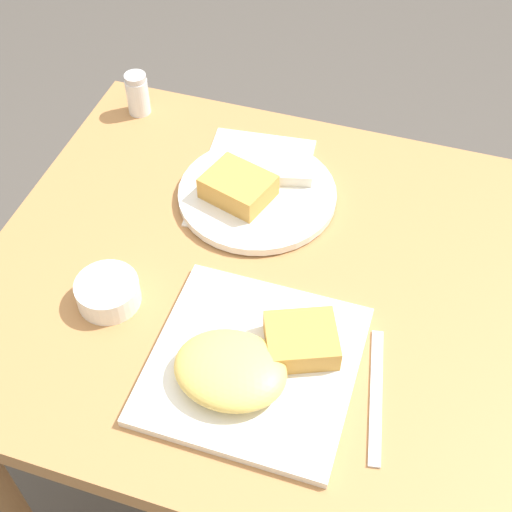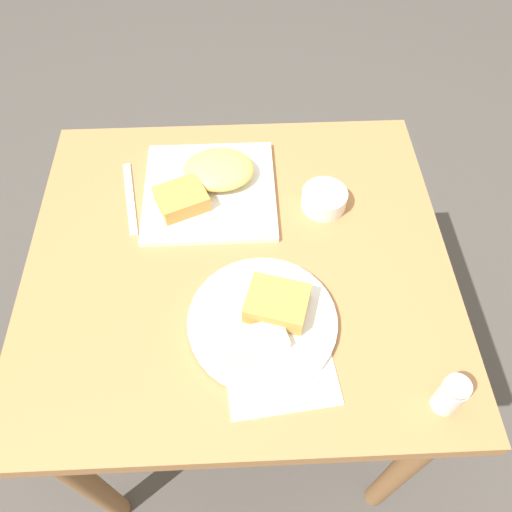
{
  "view_description": "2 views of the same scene",
  "coord_description": "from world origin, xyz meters",
  "views": [
    {
      "loc": [
        0.22,
        -0.67,
        1.58
      ],
      "look_at": [
        0.0,
        0.01,
        0.76
      ],
      "focal_mm": 50.0,
      "sensor_mm": 36.0,
      "label": 1
    },
    {
      "loc": [
        -0.01,
        0.57,
        1.54
      ],
      "look_at": [
        -0.03,
        0.04,
        0.78
      ],
      "focal_mm": 35.0,
      "sensor_mm": 36.0,
      "label": 2
    }
  ],
  "objects": [
    {
      "name": "dining_table",
      "position": [
        0.0,
        0.0,
        0.63
      ],
      "size": [
        0.83,
        0.77,
        0.74
      ],
      "color": "#B27A47",
      "rests_on": "ground_plane"
    },
    {
      "name": "sauce_ramekin",
      "position": [
        -0.18,
        -0.12,
        0.76
      ],
      "size": [
        0.09,
        0.09,
        0.04
      ],
      "color": "white",
      "rests_on": "dining_table"
    },
    {
      "name": "plate_square_near",
      "position": [
        0.06,
        -0.17,
        0.76
      ],
      "size": [
        0.28,
        0.28,
        0.06
      ],
      "color": "white",
      "rests_on": "dining_table"
    },
    {
      "name": "plate_oval_far",
      "position": [
        -0.05,
        0.15,
        0.76
      ],
      "size": [
        0.27,
        0.27,
        0.05
      ],
      "color": "white",
      "rests_on": "menu_card"
    },
    {
      "name": "salt_shaker",
      "position": [
        -0.33,
        0.31,
        0.77
      ],
      "size": [
        0.04,
        0.04,
        0.08
      ],
      "color": "white",
      "rests_on": "dining_table"
    },
    {
      "name": "menu_card",
      "position": [
        -0.06,
        0.19,
        0.74
      ],
      "size": [
        0.21,
        0.27,
        0.0
      ],
      "rotation": [
        0.0,
        0.0,
        0.11
      ],
      "color": "silver",
      "rests_on": "dining_table"
    },
    {
      "name": "butter_knife",
      "position": [
        0.23,
        -0.16,
        0.74
      ],
      "size": [
        0.05,
        0.21,
        0.0
      ],
      "rotation": [
        0.0,
        0.0,
        1.75
      ],
      "color": "silver",
      "rests_on": "dining_table"
    },
    {
      "name": "ground_plane",
      "position": [
        0.0,
        0.0,
        0.0
      ],
      "size": [
        8.0,
        8.0,
        0.0
      ],
      "primitive_type": "plane",
      "color": "#4C4742"
    }
  ]
}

